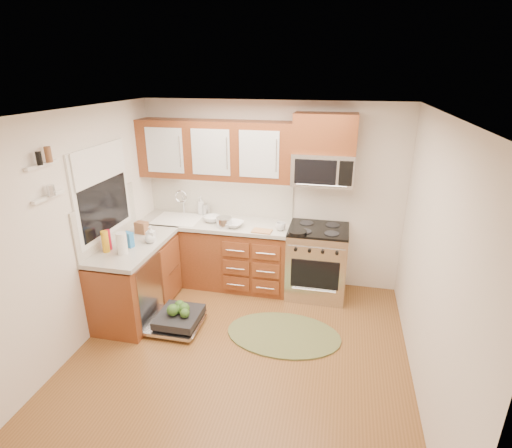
% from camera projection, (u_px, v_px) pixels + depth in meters
% --- Properties ---
extents(floor, '(3.50, 3.50, 0.00)m').
position_uv_depth(floor, '(241.00, 353.00, 4.29)').
color(floor, brown).
rests_on(floor, ground).
extents(ceiling, '(3.50, 3.50, 0.00)m').
position_uv_depth(ceiling, '(237.00, 113.00, 3.39)').
color(ceiling, white).
rests_on(ceiling, ground).
extents(wall_back, '(3.50, 0.04, 2.50)m').
position_uv_depth(wall_back, '(271.00, 195.00, 5.43)').
color(wall_back, silver).
rests_on(wall_back, ground).
extents(wall_front, '(3.50, 0.04, 2.50)m').
position_uv_depth(wall_front, '(160.00, 373.00, 2.24)').
color(wall_front, silver).
rests_on(wall_front, ground).
extents(wall_left, '(0.04, 3.50, 2.50)m').
position_uv_depth(wall_left, '(78.00, 233.00, 4.19)').
color(wall_left, silver).
rests_on(wall_left, ground).
extents(wall_right, '(0.04, 3.50, 2.50)m').
position_uv_depth(wall_right, '(432.00, 265.00, 3.49)').
color(wall_right, silver).
rests_on(wall_right, ground).
extents(base_cabinet_back, '(2.05, 0.60, 0.85)m').
position_uv_depth(base_cabinet_back, '(216.00, 255.00, 5.60)').
color(base_cabinet_back, '#5F3115').
rests_on(base_cabinet_back, ground).
extents(base_cabinet_left, '(0.60, 1.25, 0.85)m').
position_uv_depth(base_cabinet_left, '(137.00, 281.00, 4.90)').
color(base_cabinet_left, '#5F3115').
rests_on(base_cabinet_left, ground).
extents(countertop_back, '(2.07, 0.64, 0.05)m').
position_uv_depth(countertop_back, '(215.00, 223.00, 5.42)').
color(countertop_back, '#ABA79C').
rests_on(countertop_back, base_cabinet_back).
extents(countertop_left, '(0.64, 1.27, 0.05)m').
position_uv_depth(countertop_left, '(133.00, 246.00, 4.73)').
color(countertop_left, '#ABA79C').
rests_on(countertop_left, base_cabinet_left).
extents(backsplash_back, '(2.05, 0.02, 0.57)m').
position_uv_depth(backsplash_back, '(220.00, 195.00, 5.58)').
color(backsplash_back, beige).
rests_on(backsplash_back, ground).
extents(backsplash_left, '(0.02, 1.25, 0.57)m').
position_uv_depth(backsplash_left, '(107.00, 219.00, 4.68)').
color(backsplash_left, beige).
rests_on(backsplash_left, ground).
extents(upper_cabinets, '(2.05, 0.35, 0.75)m').
position_uv_depth(upper_cabinets, '(215.00, 150.00, 5.19)').
color(upper_cabinets, '#5F3115').
rests_on(upper_cabinets, ground).
extents(cabinet_over_mw, '(0.76, 0.35, 0.47)m').
position_uv_depth(cabinet_over_mw, '(325.00, 133.00, 4.82)').
color(cabinet_over_mw, '#5F3115').
rests_on(cabinet_over_mw, ground).
extents(range, '(0.76, 0.64, 0.95)m').
position_uv_depth(range, '(317.00, 262.00, 5.28)').
color(range, silver).
rests_on(range, ground).
extents(microwave, '(0.76, 0.38, 0.40)m').
position_uv_depth(microwave, '(323.00, 169.00, 4.95)').
color(microwave, silver).
rests_on(microwave, ground).
extents(sink, '(0.62, 0.50, 0.26)m').
position_uv_depth(sink, '(178.00, 228.00, 5.54)').
color(sink, white).
rests_on(sink, ground).
extents(dishwasher, '(0.70, 0.60, 0.20)m').
position_uv_depth(dishwasher, '(176.00, 319.00, 4.70)').
color(dishwasher, silver).
rests_on(dishwasher, ground).
extents(window, '(0.03, 1.05, 1.05)m').
position_uv_depth(window, '(102.00, 192.00, 4.53)').
color(window, white).
rests_on(window, ground).
extents(window_blind, '(0.02, 0.96, 0.40)m').
position_uv_depth(window_blind, '(100.00, 163.00, 4.41)').
color(window_blind, white).
rests_on(window_blind, ground).
extents(shelf_upper, '(0.04, 0.40, 0.03)m').
position_uv_depth(shelf_upper, '(42.00, 165.00, 3.58)').
color(shelf_upper, white).
rests_on(shelf_upper, ground).
extents(shelf_lower, '(0.04, 0.40, 0.03)m').
position_uv_depth(shelf_lower, '(49.00, 197.00, 3.68)').
color(shelf_lower, white).
rests_on(shelf_lower, ground).
extents(rug, '(1.45, 1.09, 0.02)m').
position_uv_depth(rug, '(283.00, 334.00, 4.58)').
color(rug, '#596037').
rests_on(rug, ground).
extents(skillet, '(0.27, 0.27, 0.04)m').
position_uv_depth(skillet, '(297.00, 232.00, 4.93)').
color(skillet, black).
rests_on(skillet, range).
extents(stock_pot, '(0.24, 0.24, 0.12)m').
position_uv_depth(stock_pot, '(224.00, 222.00, 5.22)').
color(stock_pot, silver).
rests_on(stock_pot, countertop_back).
extents(cutting_board, '(0.26, 0.18, 0.02)m').
position_uv_depth(cutting_board, '(262.00, 231.00, 5.07)').
color(cutting_board, tan).
rests_on(cutting_board, countertop_back).
extents(canister, '(0.12, 0.12, 0.16)m').
position_uv_depth(canister, '(207.00, 210.00, 5.61)').
color(canister, silver).
rests_on(canister, countertop_back).
extents(paper_towel_roll, '(0.14, 0.14, 0.25)m').
position_uv_depth(paper_towel_roll, '(122.00, 243.00, 4.42)').
color(paper_towel_roll, white).
rests_on(paper_towel_roll, countertop_left).
extents(mustard_bottle, '(0.10, 0.10, 0.25)m').
position_uv_depth(mustard_bottle, '(105.00, 242.00, 4.47)').
color(mustard_bottle, gold).
rests_on(mustard_bottle, countertop_left).
extents(red_bottle, '(0.07, 0.07, 0.24)m').
position_uv_depth(red_bottle, '(108.00, 240.00, 4.53)').
color(red_bottle, red).
rests_on(red_bottle, countertop_left).
extents(wooden_box, '(0.16, 0.13, 0.15)m').
position_uv_depth(wooden_box, '(142.00, 228.00, 5.00)').
color(wooden_box, brown).
rests_on(wooden_box, countertop_left).
extents(blue_carton, '(0.13, 0.10, 0.18)m').
position_uv_depth(blue_carton, '(129.00, 240.00, 4.61)').
color(blue_carton, '#2A79C4').
rests_on(blue_carton, countertop_left).
extents(bowl_a, '(0.32, 0.32, 0.07)m').
position_uv_depth(bowl_a, '(233.00, 224.00, 5.23)').
color(bowl_a, '#999999').
rests_on(bowl_a, countertop_back).
extents(bowl_b, '(0.30, 0.30, 0.07)m').
position_uv_depth(bowl_b, '(212.00, 219.00, 5.40)').
color(bowl_b, '#999999').
rests_on(bowl_b, countertop_back).
extents(cup, '(0.17, 0.17, 0.10)m').
position_uv_depth(cup, '(281.00, 226.00, 5.10)').
color(cup, '#999999').
rests_on(cup, countertop_back).
extents(soap_bottle_a, '(0.13, 0.13, 0.26)m').
position_uv_depth(soap_bottle_a, '(201.00, 206.00, 5.64)').
color(soap_bottle_a, '#999999').
rests_on(soap_bottle_a, countertop_back).
extents(soap_bottle_b, '(0.10, 0.10, 0.20)m').
position_uv_depth(soap_bottle_b, '(151.00, 234.00, 4.74)').
color(soap_bottle_b, '#999999').
rests_on(soap_bottle_b, countertop_left).
extents(soap_bottle_c, '(0.15, 0.15, 0.15)m').
position_uv_depth(soap_bottle_c, '(150.00, 237.00, 4.72)').
color(soap_bottle_c, '#999999').
rests_on(soap_bottle_c, countertop_left).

